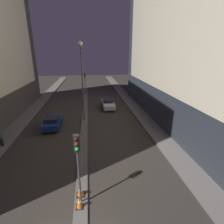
{
  "coord_description": "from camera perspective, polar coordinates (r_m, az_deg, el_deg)",
  "views": [
    {
      "loc": [
        0.77,
        -5.53,
        8.61
      ],
      "look_at": [
        3.81,
        17.29,
        0.75
      ],
      "focal_mm": 28.0,
      "sensor_mm": 36.0,
      "label": 1
    }
  ],
  "objects": [
    {
      "name": "car_left_lane",
      "position": [
        22.09,
        -18.87,
        -3.08
      ],
      "size": [
        1.8,
        4.14,
        1.44
      ],
      "color": "navy",
      "rests_on": "ground"
    },
    {
      "name": "traffic_light_mid",
      "position": [
        37.36,
        -8.84,
        10.62
      ],
      "size": [
        0.32,
        0.42,
        4.44
      ],
      "color": "#4C4C51",
      "rests_on": "median_strip"
    },
    {
      "name": "traffic_cone_far",
      "position": [
        12.1,
        -10.22,
        -24.01
      ],
      "size": [
        0.53,
        0.53,
        0.62
      ],
      "color": "black",
      "rests_on": "median_strip"
    },
    {
      "name": "street_lamp",
      "position": [
        21.87,
        -9.85,
        13.54
      ],
      "size": [
        0.54,
        0.54,
        9.72
      ],
      "color": "#4C4C51",
      "rests_on": "median_strip"
    },
    {
      "name": "building_right",
      "position": [
        24.28,
        23.19,
        27.79
      ],
      "size": [
        6.01,
        31.01,
        25.86
      ],
      "color": "#2D333D",
      "rests_on": "ground"
    },
    {
      "name": "traffic_cone_near",
      "position": [
        11.4,
        -10.59,
        -27.0
      ],
      "size": [
        0.43,
        0.43,
        0.71
      ],
      "color": "black",
      "rests_on": "median_strip"
    },
    {
      "name": "pedestrian_on_left_sidewalk",
      "position": [
        19.66,
        -32.61,
        -6.9
      ],
      "size": [
        0.43,
        0.43,
        1.74
      ],
      "color": "black",
      "rests_on": "sidewalk_left"
    },
    {
      "name": "traffic_light_near",
      "position": [
        9.83,
        -11.22,
        -13.57
      ],
      "size": [
        0.32,
        0.42,
        4.44
      ],
      "color": "#4C4C51",
      "rests_on": "median_strip"
    },
    {
      "name": "car_right_lane",
      "position": [
        28.4,
        -1.27,
        2.78
      ],
      "size": [
        1.79,
        4.77,
        1.44
      ],
      "color": "silver",
      "rests_on": "ground"
    },
    {
      "name": "median_strip",
      "position": [
        26.78,
        -8.83,
        0.02
      ],
      "size": [
        0.79,
        37.69,
        0.13
      ],
      "color": "#56544F",
      "rests_on": "ground"
    }
  ]
}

